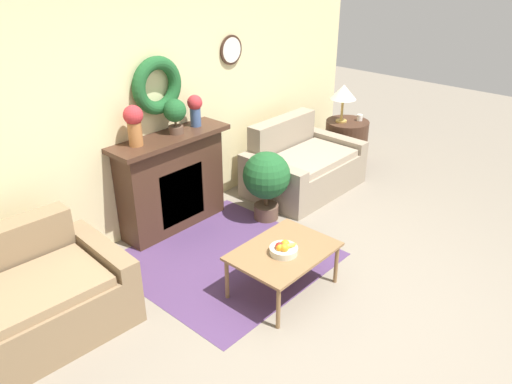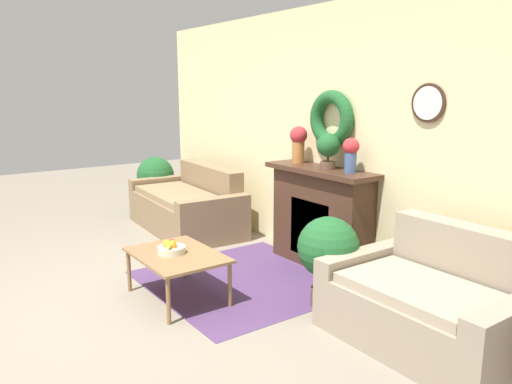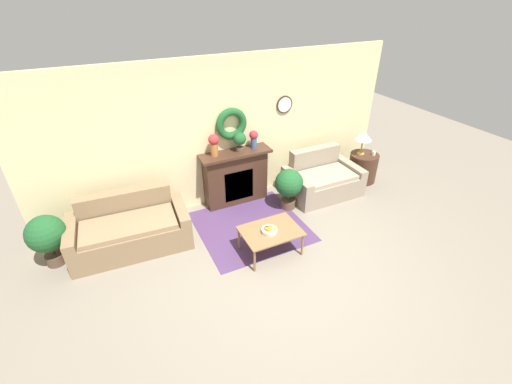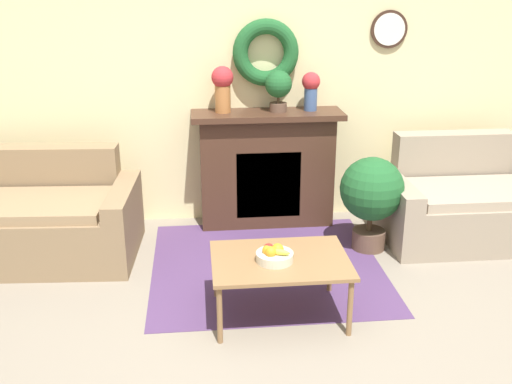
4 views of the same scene
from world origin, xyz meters
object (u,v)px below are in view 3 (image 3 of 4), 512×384
at_px(couch_left, 130,229).
at_px(loveseat_right, 322,179).
at_px(mug, 374,153).
at_px(potted_plant_floor_by_couch, 47,236).
at_px(potted_plant_on_mantel, 240,140).
at_px(coffee_table, 270,232).
at_px(vase_on_mantel_left, 214,144).
at_px(side_table_by_loveseat, 363,167).
at_px(vase_on_mantel_right, 254,138).
at_px(table_lamp, 364,136).
at_px(fruit_bowl, 269,230).
at_px(potted_plant_floor_by_loveseat, 289,185).
at_px(fireplace, 236,177).

relative_size(couch_left, loveseat_right, 1.31).
relative_size(loveseat_right, mug, 16.56).
bearing_deg(potted_plant_floor_by_couch, potted_plant_on_mantel, 7.08).
distance_m(coffee_table, vase_on_mantel_left, 1.88).
bearing_deg(potted_plant_on_mantel, coffee_table, -97.21).
xyz_separation_m(side_table_by_loveseat, vase_on_mantel_right, (-2.38, 0.43, 0.94)).
height_order(table_lamp, mug, table_lamp).
bearing_deg(mug, side_table_by_loveseat, 142.13).
relative_size(fruit_bowl, potted_plant_floor_by_loveseat, 0.31).
bearing_deg(coffee_table, vase_on_mantel_left, 99.73).
xyz_separation_m(side_table_by_loveseat, mug, (0.13, -0.10, 0.35)).
height_order(couch_left, potted_plant_on_mantel, potted_plant_on_mantel).
xyz_separation_m(couch_left, side_table_by_loveseat, (4.81, 0.06, -0.00)).
height_order(side_table_by_loveseat, table_lamp, table_lamp).
xyz_separation_m(fruit_bowl, mug, (3.04, 1.12, 0.18)).
xyz_separation_m(mug, potted_plant_on_mantel, (-2.80, 0.51, 0.62)).
bearing_deg(fireplace, mug, -10.30).
bearing_deg(fireplace, table_lamp, -7.69).
distance_m(fruit_bowl, potted_plant_on_mantel, 1.84).
relative_size(couch_left, vase_on_mantel_left, 4.68).
distance_m(vase_on_mantel_left, potted_plant_floor_by_couch, 2.92).
xyz_separation_m(vase_on_mantel_right, potted_plant_floor_by_couch, (-3.56, -0.43, -0.72)).
distance_m(side_table_by_loveseat, table_lamp, 0.71).
relative_size(couch_left, potted_plant_on_mantel, 5.20).
xyz_separation_m(fireplace, coffee_table, (-0.11, -1.62, -0.15)).
bearing_deg(coffee_table, potted_plant_on_mantel, 82.79).
distance_m(coffee_table, potted_plant_floor_by_couch, 3.29).
bearing_deg(couch_left, fruit_bowl, -28.10).
xyz_separation_m(side_table_by_loveseat, table_lamp, (-0.07, 0.06, 0.71)).
distance_m(side_table_by_loveseat, potted_plant_floor_by_couch, 5.94).
xyz_separation_m(loveseat_right, side_table_by_loveseat, (1.08, 0.04, 0.01)).
xyz_separation_m(table_lamp, vase_on_mantel_left, (-3.07, 0.37, 0.27)).
bearing_deg(potted_plant_floor_by_couch, fruit_bowl, -22.15).
xyz_separation_m(loveseat_right, fruit_bowl, (-1.83, -1.18, 0.17)).
relative_size(fruit_bowl, potted_plant_on_mantel, 0.68).
bearing_deg(potted_plant_floor_by_loveseat, potted_plant_floor_by_couch, 176.71).
relative_size(potted_plant_on_mantel, potted_plant_floor_by_couch, 0.43).
height_order(side_table_by_loveseat, potted_plant_floor_by_couch, potted_plant_floor_by_couch).
distance_m(couch_left, table_lamp, 4.79).
bearing_deg(table_lamp, mug, -38.16).
distance_m(mug, potted_plant_floor_by_loveseat, 2.11).
xyz_separation_m(coffee_table, table_lamp, (2.79, 1.25, 0.63)).
relative_size(loveseat_right, coffee_table, 1.57).
bearing_deg(fireplace, potted_plant_floor_by_loveseat, -39.37).
distance_m(fireplace, side_table_by_loveseat, 2.80).
bearing_deg(side_table_by_loveseat, mug, -37.87).
bearing_deg(potted_plant_on_mantel, potted_plant_floor_by_loveseat, -42.44).
distance_m(table_lamp, potted_plant_floor_by_loveseat, 1.99).
bearing_deg(table_lamp, side_table_by_loveseat, -38.66).
height_order(loveseat_right, potted_plant_floor_by_loveseat, loveseat_right).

